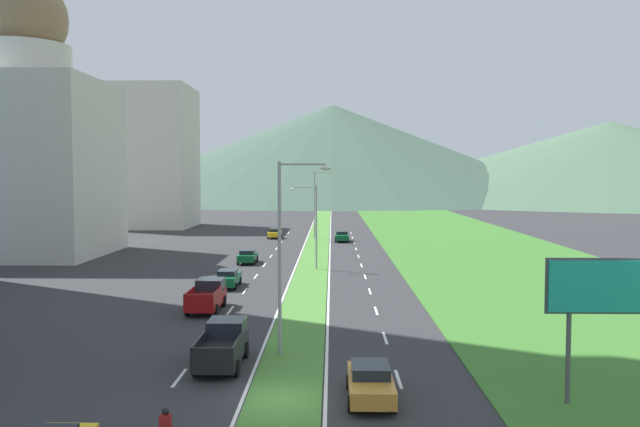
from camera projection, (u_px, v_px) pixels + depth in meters
The scene contains 43 objects.
ground_plane at pixel (284, 400), 27.47m from camera, with size 600.00×600.00×0.00m, color #2D2D30.
grass_median at pixel (317, 246), 87.36m from camera, with size 3.20×240.00×0.06m, color #477F33.
grass_verge_right at pixel (472, 246), 86.98m from camera, with size 24.00×240.00×0.06m, color #387028.
lane_dash_left_3 at pixel (179, 378), 30.53m from camera, with size 0.16×2.80×0.01m, color silver.
lane_dash_left_4 at pixel (210, 337), 38.17m from camera, with size 0.16×2.80×0.01m, color silver.
lane_dash_left_5 at pixel (230, 310), 45.81m from camera, with size 0.16×2.80×0.01m, color silver.
lane_dash_left_6 at pixel (245, 291), 53.45m from camera, with size 0.16×2.80×0.01m, color silver.
lane_dash_left_7 at pixel (256, 276), 61.10m from camera, with size 0.16×2.80×0.01m, color silver.
lane_dash_left_8 at pixel (264, 265), 68.74m from camera, with size 0.16×2.80×0.01m, color silver.
lane_dash_left_9 at pixel (271, 256), 76.38m from camera, with size 0.16×2.80×0.01m, color silver.
lane_dash_left_10 at pixel (277, 249), 84.02m from camera, with size 0.16×2.80×0.01m, color silver.
lane_dash_left_11 at pixel (281, 243), 91.66m from camera, with size 0.16×2.80×0.01m, color silver.
lane_dash_left_12 at pixel (285, 237), 99.30m from camera, with size 0.16×2.80×0.01m, color silver.
lane_dash_left_13 at pixel (288, 233), 106.95m from camera, with size 0.16×2.80×0.01m, color silver.
lane_dash_right_3 at pixel (398, 379), 30.34m from camera, with size 0.16×2.80×0.01m, color silver.
lane_dash_right_4 at pixel (385, 338), 37.98m from camera, with size 0.16×2.80×0.01m, color silver.
lane_dash_right_5 at pixel (376, 311), 45.62m from camera, with size 0.16×2.80×0.01m, color silver.
lane_dash_right_6 at pixel (370, 291), 53.27m from camera, with size 0.16×2.80×0.01m, color silver.
lane_dash_right_7 at pixel (365, 277), 60.91m from camera, with size 0.16×2.80×0.01m, color silver.
lane_dash_right_8 at pixel (361, 265), 68.55m from camera, with size 0.16×2.80×0.01m, color silver.
lane_dash_right_9 at pixel (358, 256), 76.19m from camera, with size 0.16×2.80×0.01m, color silver.
lane_dash_right_10 at pixel (356, 249), 83.83m from camera, with size 0.16×2.80×0.01m, color silver.
lane_dash_right_11 at pixel (354, 243), 91.47m from camera, with size 0.16×2.80×0.01m, color silver.
lane_dash_right_12 at pixel (352, 238), 99.12m from camera, with size 0.16×2.80×0.01m, color silver.
lane_dash_right_13 at pixel (351, 233), 106.76m from camera, with size 0.16×2.80×0.01m, color silver.
edge_line_median_left at pixel (304, 246), 87.39m from camera, with size 0.16×240.00×0.01m, color silver.
edge_line_median_right at pixel (330, 246), 87.33m from camera, with size 0.16×240.00×0.01m, color silver.
domed_building at pixel (27, 144), 76.64m from camera, with size 17.92×17.92×32.50m.
midrise_colored at pixel (150, 157), 118.75m from camera, with size 15.32×15.32×25.41m, color beige.
hill_far_left at pixel (82, 159), 298.90m from camera, with size 133.54×133.54×33.67m, color #516B56.
hill_far_center at pixel (333, 152), 266.82m from camera, with size 193.90×193.90×38.03m, color #3D5647.
hill_far_right at pixel (609, 160), 258.32m from camera, with size 212.36×212.36×30.50m, color #47664C.
street_lamp_near at pixel (285, 246), 34.03m from camera, with size 2.78×0.45×10.16m.
street_lamp_mid at pixel (313, 221), 65.45m from camera, with size 2.68×0.39×8.41m.
street_lamp_far at pixel (317, 200), 96.85m from camera, with size 3.10×0.31×9.99m.
billboard_roadside at pixel (622, 293), 26.63m from camera, with size 6.17×0.28×6.09m.
car_0 at pixel (371, 382), 27.53m from camera, with size 1.98×4.54×1.49m.
car_1 at pixel (248, 256), 70.16m from camera, with size 1.91×4.25×1.47m.
car_2 at pixel (275, 233), 98.18m from camera, with size 1.98×4.26×1.47m.
car_4 at pixel (228, 278), 55.23m from camera, with size 1.86×4.54×1.49m.
car_6 at pixel (342, 236), 93.16m from camera, with size 2.02×4.47×1.47m.
pickup_truck_0 at pixel (207, 296), 45.87m from camera, with size 2.18×5.40×2.00m.
pickup_truck_1 at pixel (223, 345), 32.63m from camera, with size 2.18×5.40×2.00m.
Camera 1 is at (2.02, -26.93, 9.45)m, focal length 36.79 mm.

